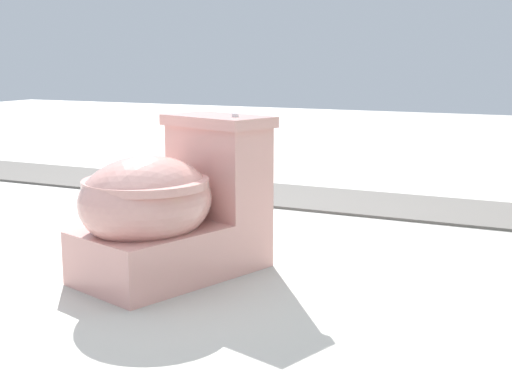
# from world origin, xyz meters

# --- Properties ---
(ground_plane) EXTENTS (14.00, 14.00, 0.00)m
(ground_plane) POSITION_xyz_m (0.00, 0.00, 0.00)
(ground_plane) COLOR #B7B2A8
(gravel_strip) EXTENTS (0.56, 8.00, 0.01)m
(gravel_strip) POSITION_xyz_m (-1.14, 0.50, 0.01)
(gravel_strip) COLOR #605B56
(gravel_strip) RESTS_ON ground
(toilet) EXTENTS (0.71, 0.54, 0.52)m
(toilet) POSITION_xyz_m (0.23, 0.29, 0.22)
(toilet) COLOR #E09E93
(toilet) RESTS_ON ground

